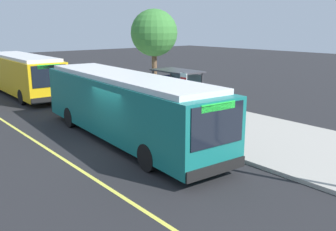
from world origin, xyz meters
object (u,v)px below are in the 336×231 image
Objects in this scene: transit_bus_main at (125,105)px; waiting_bench at (180,105)px; route_sign_post at (184,94)px; pedestrian_commuter at (129,95)px; transit_bus_second at (23,74)px.

waiting_bench is (-1.75, 4.83, -0.98)m from transit_bus_main.
transit_bus_main is 4.29× the size of route_sign_post.
route_sign_post is at bearing -5.03° from pedestrian_commuter.
waiting_bench is 0.57× the size of route_sign_post.
waiting_bench is 3.95m from route_sign_post.
route_sign_post is 1.66× the size of pedestrian_commuter.
pedestrian_commuter is at bearing 144.50° from transit_bus_main.
waiting_bench is 3.06m from pedestrian_commuter.
transit_bus_second and route_sign_post have the same top height.
route_sign_post is at bearing 8.29° from transit_bus_second.
waiting_bench is at bearing 109.91° from transit_bus_main.
pedestrian_commuter is at bearing 174.97° from route_sign_post.
pedestrian_commuter is (-4.10, 2.92, -0.50)m from transit_bus_main.
transit_bus_main and transit_bus_second have the same top height.
waiting_bench is 0.95× the size of pedestrian_commuter.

